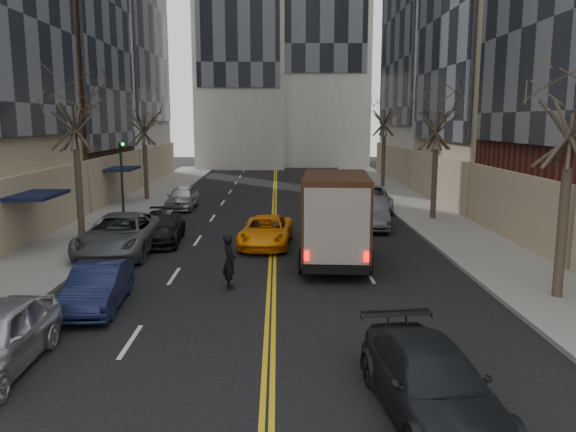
# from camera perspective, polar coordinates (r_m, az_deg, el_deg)

# --- Properties ---
(sidewalk_left) EXTENTS (4.00, 66.00, 0.15)m
(sidewalk_left) POSITION_cam_1_polar(r_m,az_deg,el_deg) (34.15, -16.70, 0.17)
(sidewalk_left) COLOR slate
(sidewalk_left) RESTS_ON ground
(sidewalk_right) EXTENTS (4.00, 66.00, 0.15)m
(sidewalk_right) POSITION_cam_1_polar(r_m,az_deg,el_deg) (34.04, 13.91, 0.27)
(sidewalk_right) COLOR slate
(sidewalk_right) RESTS_ON ground
(tree_lf_mid) EXTENTS (3.20, 3.20, 8.91)m
(tree_lf_mid) POSITION_cam_1_polar(r_m,az_deg,el_deg) (27.01, -20.99, 11.43)
(tree_lf_mid) COLOR #382D23
(tree_lf_mid) RESTS_ON sidewalk_left
(tree_lf_far) EXTENTS (3.20, 3.20, 8.12)m
(tree_lf_far) POSITION_cam_1_polar(r_m,az_deg,el_deg) (39.48, -14.49, 10.18)
(tree_lf_far) COLOR #382D23
(tree_lf_far) RESTS_ON sidewalk_left
(tree_rt_near) EXTENTS (3.20, 3.20, 8.71)m
(tree_rt_near) POSITION_cam_1_polar(r_m,az_deg,el_deg) (18.57, 27.08, 11.65)
(tree_rt_near) COLOR #382D23
(tree_rt_near) RESTS_ON sidewalk_right
(tree_rt_mid) EXTENTS (3.20, 3.20, 8.32)m
(tree_rt_mid) POSITION_cam_1_polar(r_m,az_deg,el_deg) (31.63, 14.95, 10.61)
(tree_rt_mid) COLOR #382D23
(tree_rt_mid) RESTS_ON sidewalk_right
(tree_rt_far) EXTENTS (3.20, 3.20, 9.11)m
(tree_rt_far) POSITION_cam_1_polar(r_m,az_deg,el_deg) (46.26, 9.82, 11.12)
(tree_rt_far) COLOR #382D23
(tree_rt_far) RESTS_ON sidewalk_right
(traffic_signal) EXTENTS (0.29, 0.26, 4.70)m
(traffic_signal) POSITION_cam_1_polar(r_m,az_deg,el_deg) (28.59, -16.53, 3.94)
(traffic_signal) COLOR black
(traffic_signal) RESTS_ON sidewalk_left
(ups_truck) EXTENTS (3.03, 6.55, 3.49)m
(ups_truck) POSITION_cam_1_polar(r_m,az_deg,el_deg) (21.72, 4.83, -0.22)
(ups_truck) COLOR black
(ups_truck) RESTS_ON ground
(observer_sedan) EXTENTS (2.35, 4.80, 1.34)m
(observer_sedan) POSITION_cam_1_polar(r_m,az_deg,el_deg) (11.23, 14.33, -16.02)
(observer_sedan) COLOR black
(observer_sedan) RESTS_ON ground
(taxi) EXTENTS (2.56, 4.83, 1.29)m
(taxi) POSITION_cam_1_polar(r_m,az_deg,el_deg) (24.78, -2.23, -1.57)
(taxi) COLOR #FF960A
(taxi) RESTS_ON ground
(pedestrian) EXTENTS (0.57, 0.74, 1.82)m
(pedestrian) POSITION_cam_1_polar(r_m,az_deg,el_deg) (18.58, -5.96, -4.62)
(pedestrian) COLOR black
(pedestrian) RESTS_ON ground
(parked_lf_b) EXTENTS (1.62, 4.05, 1.31)m
(parked_lf_b) POSITION_cam_1_polar(r_m,az_deg,el_deg) (17.58, -18.75, -6.78)
(parked_lf_b) COLOR #101634
(parked_lf_b) RESTS_ON ground
(parked_lf_c) EXTENTS (2.75, 5.95, 1.65)m
(parked_lf_c) POSITION_cam_1_polar(r_m,az_deg,el_deg) (24.19, -16.67, -1.82)
(parked_lf_c) COLOR #52565B
(parked_lf_c) RESTS_ON ground
(parked_lf_d) EXTENTS (2.19, 4.79, 1.36)m
(parked_lf_d) POSITION_cam_1_polar(r_m,az_deg,el_deg) (26.11, -12.79, -1.15)
(parked_lf_d) COLOR black
(parked_lf_d) RESTS_ON ground
(parked_lf_e) EXTENTS (1.77, 4.20, 1.42)m
(parked_lf_e) POSITION_cam_1_polar(r_m,az_deg,el_deg) (35.72, -10.69, 1.85)
(parked_lf_e) COLOR #B3B4BB
(parked_lf_e) RESTS_ON ground
(parked_rt_a) EXTENTS (2.15, 4.71, 1.50)m
(parked_rt_a) POSITION_cam_1_polar(r_m,az_deg,el_deg) (29.20, 8.58, 0.26)
(parked_rt_a) COLOR #48494F
(parked_rt_a) RESTS_ON ground
(parked_rt_b) EXTENTS (2.98, 5.68, 1.53)m
(parked_rt_b) POSITION_cam_1_polar(r_m,az_deg,el_deg) (34.94, 8.26, 1.83)
(parked_rt_b) COLOR #97999E
(parked_rt_b) RESTS_ON ground
(parked_rt_c) EXTENTS (1.97, 4.67, 1.35)m
(parked_rt_c) POSITION_cam_1_polar(r_m,az_deg,el_deg) (41.43, 5.72, 2.98)
(parked_rt_c) COLOR black
(parked_rt_c) RESTS_ON ground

